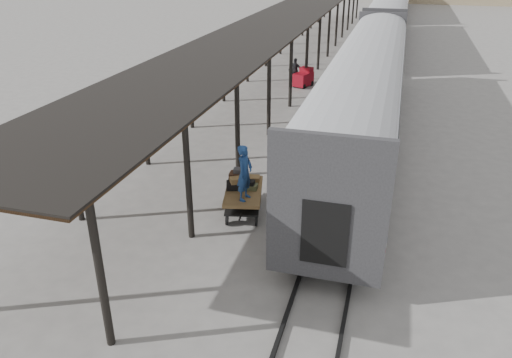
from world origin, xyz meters
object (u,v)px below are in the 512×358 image
at_px(luggage_tug, 304,78).
at_px(pedestrian, 295,71).
at_px(baggage_cart, 244,195).
at_px(porter, 245,173).

height_order(luggage_tug, pedestrian, pedestrian).
bearing_deg(baggage_cart, luggage_tug, 81.28).
distance_m(baggage_cart, porter, 1.37).
distance_m(baggage_cart, pedestrian, 18.44).
height_order(baggage_cart, porter, porter).
height_order(baggage_cart, luggage_tug, luggage_tug).
xyz_separation_m(porter, pedestrian, (-2.21, 18.98, -0.97)).
relative_size(luggage_tug, porter, 0.83).
height_order(luggage_tug, porter, porter).
relative_size(baggage_cart, luggage_tug, 1.64).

